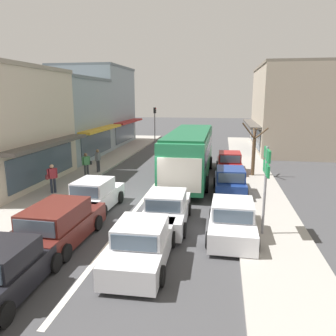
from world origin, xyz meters
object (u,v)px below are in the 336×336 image
object	(u,v)px
parked_hatchback_kerb_second	(230,182)
pedestrian_far_walker	(98,159)
city_bus	(190,151)
traffic_light_downstreet	(155,119)
sedan_adjacent_lane_trail	(167,210)
street_tree_right	(254,152)
parked_sedan_kerb_front	(232,220)
parked_hatchback_kerb_third	(229,163)
pedestrian_browsing_midblock	(86,163)
wagon_queue_gap_filler	(59,225)
sedan_adjacent_lane_lead	(3,271)
directional_road_sign	(266,170)
sedan_behind_bus_near	(142,244)
pedestrian_with_handbag_near	(52,177)
hatchback_queue_far_back	(95,195)

from	to	relation	value
parked_hatchback_kerb_second	pedestrian_far_walker	bearing A→B (deg)	159.09
city_bus	pedestrian_far_walker	bearing A→B (deg)	175.97
traffic_light_downstreet	sedan_adjacent_lane_trail	bearing A→B (deg)	-77.17
parked_hatchback_kerb_second	street_tree_right	world-z (taller)	street_tree_right
parked_sedan_kerb_front	parked_hatchback_kerb_third	xyz separation A→B (m)	(0.06, 11.23, 0.05)
pedestrian_browsing_midblock	pedestrian_far_walker	size ratio (longest dim) A/B	1.00
parked_sedan_kerb_front	wagon_queue_gap_filler	bearing A→B (deg)	-164.53
wagon_queue_gap_filler	parked_hatchback_kerb_second	distance (m)	9.91
city_bus	parked_hatchback_kerb_second	world-z (taller)	city_bus
sedan_adjacent_lane_lead	parked_hatchback_kerb_second	xyz separation A→B (m)	(6.40, 10.81, 0.05)
street_tree_right	directional_road_sign	bearing A→B (deg)	-92.55
city_bus	sedan_behind_bus_near	bearing A→B (deg)	-92.04
traffic_light_downstreet	directional_road_sign	xyz separation A→B (m)	(9.56, -25.24, -0.15)
traffic_light_downstreet	pedestrian_far_walker	xyz separation A→B (m)	(-0.82, -16.06, -1.79)
pedestrian_far_walker	wagon_queue_gap_filler	bearing A→B (deg)	-75.81
sedan_adjacent_lane_lead	directional_road_sign	xyz separation A→B (m)	(7.58, 5.15, 2.04)
parked_hatchback_kerb_second	parked_hatchback_kerb_third	distance (m)	5.42
pedestrian_with_handbag_near	parked_hatchback_kerb_third	bearing A→B (deg)	36.71
sedan_adjacent_lane_lead	sedan_behind_bus_near	distance (m)	4.10
hatchback_queue_far_back	traffic_light_downstreet	bearing A→B (deg)	94.57
pedestrian_with_handbag_near	wagon_queue_gap_filler	bearing A→B (deg)	-59.40
traffic_light_downstreet	directional_road_sign	bearing A→B (deg)	-69.25
parked_hatchback_kerb_second	pedestrian_browsing_midblock	world-z (taller)	pedestrian_browsing_midblock
hatchback_queue_far_back	wagon_queue_gap_filler	world-z (taller)	wagon_queue_gap_filler
parked_sedan_kerb_front	city_bus	bearing A→B (deg)	106.25
sedan_adjacent_lane_lead	street_tree_right	world-z (taller)	street_tree_right
sedan_adjacent_lane_trail	directional_road_sign	bearing A→B (deg)	-8.20
sedan_adjacent_lane_trail	traffic_light_downstreet	size ratio (longest dim) A/B	1.01
parked_sedan_kerb_front	pedestrian_with_handbag_near	size ratio (longest dim) A/B	2.59
parked_sedan_kerb_front	directional_road_sign	distance (m)	2.37
sedan_adjacent_lane_lead	parked_hatchback_kerb_second	distance (m)	12.56
city_bus	parked_hatchback_kerb_third	bearing A→B (deg)	41.85
sedan_adjacent_lane_lead	street_tree_right	bearing A→B (deg)	62.18
city_bus	sedan_adjacent_lane_trail	distance (m)	8.23
hatchback_queue_far_back	sedan_behind_bus_near	size ratio (longest dim) A/B	0.89
parked_hatchback_kerb_second	pedestrian_with_handbag_near	xyz separation A→B (m)	(-9.75, -1.89, 0.36)
street_tree_right	pedestrian_with_handbag_near	distance (m)	13.02
city_bus	parked_sedan_kerb_front	size ratio (longest dim) A/B	2.57
hatchback_queue_far_back	wagon_queue_gap_filler	distance (m)	3.85
sedan_adjacent_lane_trail	directional_road_sign	distance (m)	4.48
street_tree_right	pedestrian_far_walker	distance (m)	10.88
sedan_adjacent_lane_lead	pedestrian_with_handbag_near	distance (m)	9.53
wagon_queue_gap_filler	directional_road_sign	distance (m)	8.05
street_tree_right	wagon_queue_gap_filler	bearing A→B (deg)	-123.81
sedan_adjacent_lane_lead	traffic_light_downstreet	world-z (taller)	traffic_light_downstreet
sedan_adjacent_lane_trail	sedan_behind_bus_near	size ratio (longest dim) A/B	1.00
sedan_adjacent_lane_trail	parked_hatchback_kerb_second	world-z (taller)	parked_hatchback_kerb_second
hatchback_queue_far_back	pedestrian_browsing_midblock	size ratio (longest dim) A/B	2.31
wagon_queue_gap_filler	parked_sedan_kerb_front	world-z (taller)	wagon_queue_gap_filler
street_tree_right	city_bus	bearing A→B (deg)	-162.23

